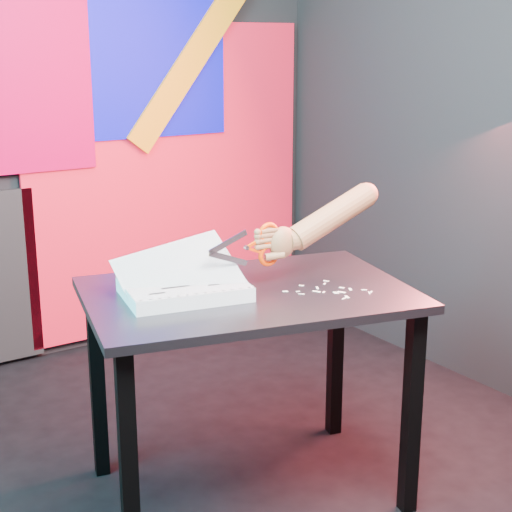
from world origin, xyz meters
TOP-DOWN VIEW (x-y plane):
  - room at (0.00, 0.00)m, footprint 3.01×3.01m
  - backdrop at (0.06, 1.46)m, footprint 2.88×0.05m
  - work_table at (0.09, -0.13)m, footprint 1.21×0.95m
  - printout_stack at (-0.11, -0.07)m, footprint 0.44×0.36m
  - scissors at (0.16, -0.13)m, footprint 0.27×0.03m
  - hand_forearm at (0.40, -0.14)m, footprint 0.49×0.11m
  - paper_clippings at (0.32, -0.29)m, footprint 0.25×0.21m

SIDE VIEW (x-z plane):
  - work_table at x=0.09m, z-range 0.27..1.02m
  - paper_clippings at x=0.32m, z-range 0.75..0.75m
  - printout_stack at x=-0.11m, z-range 0.67..0.88m
  - scissors at x=0.16m, z-range 0.82..0.97m
  - hand_forearm at x=0.40m, z-range 0.84..1.07m
  - backdrop at x=0.06m, z-range -0.08..2.00m
  - room at x=0.00m, z-range 0.00..2.71m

